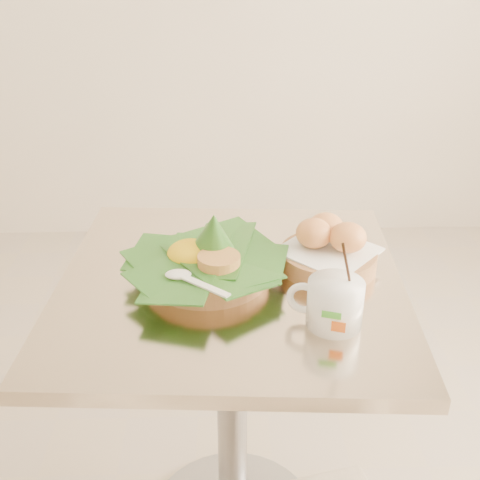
{
  "coord_description": "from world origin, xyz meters",
  "views": [
    {
      "loc": [
        0.09,
        -1.01,
        1.39
      ],
      "look_at": [
        0.12,
        0.09,
        0.82
      ],
      "focal_mm": 45.0,
      "sensor_mm": 36.0,
      "label": 1
    }
  ],
  "objects_px": {
    "cafe_table": "(232,364)",
    "bread_basket": "(329,249)",
    "coffee_mug": "(333,302)",
    "rice_basket": "(207,259)"
  },
  "relations": [
    {
      "from": "coffee_mug",
      "to": "rice_basket",
      "type": "bearing_deg",
      "value": 142.86
    },
    {
      "from": "cafe_table",
      "to": "rice_basket",
      "type": "height_order",
      "value": "rice_basket"
    },
    {
      "from": "bread_basket",
      "to": "coffee_mug",
      "type": "bearing_deg",
      "value": -96.93
    },
    {
      "from": "bread_basket",
      "to": "cafe_table",
      "type": "bearing_deg",
      "value": -167.12
    },
    {
      "from": "bread_basket",
      "to": "coffee_mug",
      "type": "relative_size",
      "value": 1.39
    },
    {
      "from": "rice_basket",
      "to": "coffee_mug",
      "type": "height_order",
      "value": "coffee_mug"
    },
    {
      "from": "cafe_table",
      "to": "bread_basket",
      "type": "relative_size",
      "value": 3.09
    },
    {
      "from": "cafe_table",
      "to": "bread_basket",
      "type": "xyz_separation_m",
      "value": [
        0.21,
        0.05,
        0.26
      ]
    },
    {
      "from": "cafe_table",
      "to": "rice_basket",
      "type": "xyz_separation_m",
      "value": [
        -0.05,
        0.01,
        0.26
      ]
    },
    {
      "from": "cafe_table",
      "to": "bread_basket",
      "type": "height_order",
      "value": "bread_basket"
    }
  ]
}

